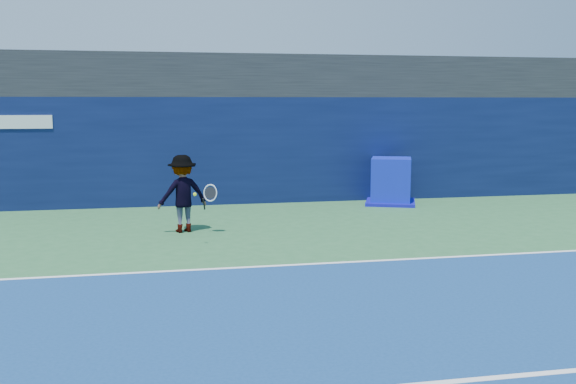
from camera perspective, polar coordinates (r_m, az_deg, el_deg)
name	(u,v)px	position (r m, az deg, el deg)	size (l,w,h in m)	color
ground	(319,323)	(8.56, 2.80, -11.58)	(80.00, 80.00, 0.00)	#2C6337
baseline	(278,266)	(11.37, -0.89, -6.56)	(24.00, 0.10, 0.01)	white
stadium_band	(226,77)	(19.44, -5.49, 10.14)	(36.00, 3.00, 1.20)	black
back_wall_assembly	(231,150)	(18.48, -5.10, 3.74)	(36.00, 1.03, 3.00)	#0B143C
equipment_cart	(391,183)	(18.38, 9.13, 0.81)	(1.76, 1.76, 1.30)	#0C19B2
tennis_player	(183,194)	(14.36, -9.35, -0.14)	(1.37, 0.90, 1.72)	silver
tennis_ball	(195,194)	(12.80, -8.28, -0.20)	(0.07, 0.07, 0.07)	#C7EB1A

